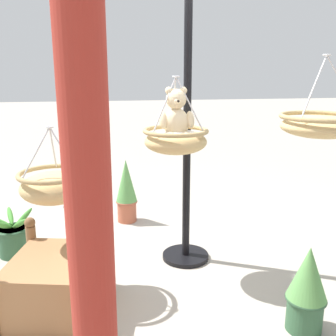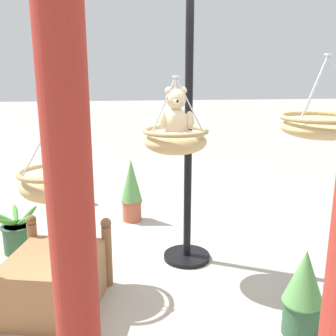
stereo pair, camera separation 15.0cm
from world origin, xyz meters
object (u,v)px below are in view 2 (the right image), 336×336
(wooden_planter_box, at_px, (55,279))
(potted_plant_trailing_ivy, at_px, (18,234))
(display_pole_central, at_px, (188,179))
(potted_plant_conical_shrub, at_px, (131,190))
(hanging_basket_with_teddy, at_px, (176,140))
(teddy_bear, at_px, (176,117))
(greenhouse_pillar_far_back, at_px, (66,140))
(hanging_basket_left_high, at_px, (321,126))
(hanging_basket_right_low, at_px, (54,184))
(potted_plant_small_succulent, at_px, (303,292))
(watering_can, at_px, (81,197))

(wooden_planter_box, height_order, potted_plant_trailing_ivy, wooden_planter_box)
(display_pole_central, distance_m, potted_plant_conical_shrub, 1.22)
(display_pole_central, bearing_deg, hanging_basket_with_teddy, 59.04)
(teddy_bear, bearing_deg, greenhouse_pillar_far_back, 66.43)
(hanging_basket_with_teddy, distance_m, potted_plant_trailing_ivy, 1.89)
(hanging_basket_with_teddy, relative_size, wooden_planter_box, 0.69)
(hanging_basket_left_high, height_order, hanging_basket_right_low, hanging_basket_left_high)
(greenhouse_pillar_far_back, distance_m, potted_plant_small_succulent, 1.91)
(greenhouse_pillar_far_back, height_order, potted_plant_conical_shrub, greenhouse_pillar_far_back)
(hanging_basket_left_high, bearing_deg, greenhouse_pillar_far_back, 33.96)
(potted_plant_conical_shrub, bearing_deg, hanging_basket_right_low, 65.85)
(watering_can, bearing_deg, wooden_planter_box, 90.90)
(wooden_planter_box, bearing_deg, teddy_bear, -158.94)
(potted_plant_conical_shrub, relative_size, potted_plant_trailing_ivy, 1.50)
(greenhouse_pillar_far_back, bearing_deg, potted_plant_conical_shrub, -96.45)
(teddy_bear, distance_m, potted_plant_conical_shrub, 1.68)
(hanging_basket_with_teddy, bearing_deg, greenhouse_pillar_far_back, 66.73)
(hanging_basket_right_low, bearing_deg, potted_plant_trailing_ivy, -54.82)
(hanging_basket_left_high, bearing_deg, teddy_bear, -19.27)
(display_pole_central, height_order, greenhouse_pillar_far_back, greenhouse_pillar_far_back)
(watering_can, bearing_deg, potted_plant_trailing_ivy, 70.65)
(hanging_basket_with_teddy, height_order, potted_plant_trailing_ivy, hanging_basket_with_teddy)
(hanging_basket_with_teddy, bearing_deg, hanging_basket_right_low, 7.29)
(teddy_bear, relative_size, potted_plant_small_succulent, 0.67)
(teddy_bear, relative_size, watering_can, 1.20)
(hanging_basket_with_teddy, bearing_deg, potted_plant_small_succulent, 128.67)
(display_pole_central, bearing_deg, potted_plant_small_succulent, 116.59)
(teddy_bear, height_order, wooden_planter_box, teddy_bear)
(hanging_basket_right_low, bearing_deg, wooden_planter_box, 90.40)
(display_pole_central, relative_size, hanging_basket_with_teddy, 4.04)
(wooden_planter_box, height_order, potted_plant_conical_shrub, potted_plant_conical_shrub)
(hanging_basket_with_teddy, height_order, potted_plant_conical_shrub, hanging_basket_with_teddy)
(display_pole_central, height_order, hanging_basket_left_high, display_pole_central)
(hanging_basket_left_high, bearing_deg, hanging_basket_with_teddy, -20.32)
(display_pole_central, height_order, hanging_basket_right_low, display_pole_central)
(hanging_basket_right_low, distance_m, wooden_planter_box, 0.72)
(hanging_basket_right_low, height_order, potted_plant_small_succulent, hanging_basket_right_low)
(hanging_basket_right_low, relative_size, potted_plant_trailing_ivy, 1.18)
(hanging_basket_with_teddy, xyz_separation_m, potted_plant_trailing_ivy, (1.48, -0.60, -1.02))
(greenhouse_pillar_far_back, bearing_deg, display_pole_central, -114.42)
(potted_plant_trailing_ivy, distance_m, watering_can, 1.43)
(display_pole_central, bearing_deg, wooden_planter_box, 29.94)
(wooden_planter_box, xyz_separation_m, potted_plant_conical_shrub, (-0.63, -1.68, 0.15))
(greenhouse_pillar_far_back, distance_m, wooden_planter_box, 1.71)
(potted_plant_small_succulent, bearing_deg, greenhouse_pillar_far_back, 23.66)
(hanging_basket_with_teddy, xyz_separation_m, wooden_planter_box, (0.97, 0.39, -0.97))
(potted_plant_small_succulent, bearing_deg, watering_can, -58.73)
(hanging_basket_with_teddy, distance_m, potted_plant_small_succulent, 1.47)
(display_pole_central, relative_size, potted_plant_small_succulent, 4.06)
(hanging_basket_left_high, height_order, potted_plant_conical_shrub, hanging_basket_left_high)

